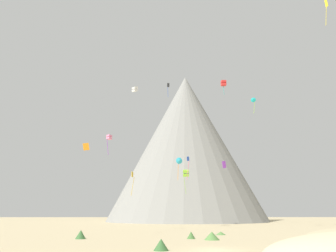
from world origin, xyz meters
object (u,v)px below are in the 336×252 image
object	(u,v)px
bush_near_left	(330,233)
kite_lime_low	(186,173)
kite_cyan_low	(179,161)
bush_far_left	(81,234)
kite_teal_high	(253,100)
rock_massif	(185,150)
kite_black_high	(168,87)
bush_mid_center	(221,233)
bush_ridge_crest	(191,235)
bush_low_patch	(212,236)
bush_far_right	(161,245)
kite_orange_low	(86,147)
kite_yellow_high	(326,7)
kite_red_high	(223,83)
kite_violet_low	(224,165)
kite_blue_low	(188,164)
kite_gold_low	(132,179)
kite_pink_mid	(109,138)
kite_white_high	(135,89)

from	to	relation	value
bush_near_left	kite_lime_low	size ratio (longest dim) A/B	0.38
bush_near_left	kite_cyan_low	xyz separation A→B (m)	(-20.66, 21.89, 13.47)
bush_far_left	kite_teal_high	distance (m)	55.03
rock_massif	kite_black_high	distance (m)	38.96
bush_mid_center	bush_ridge_crest	distance (m)	9.24
bush_low_patch	kite_lime_low	distance (m)	42.92
bush_far_right	bush_far_left	bearing A→B (deg)	125.98
kite_orange_low	bush_far_right	bearing A→B (deg)	-31.74
kite_cyan_low	kite_yellow_high	xyz separation A→B (m)	(25.32, -19.30, 24.76)
kite_cyan_low	kite_red_high	distance (m)	20.55
bush_far_left	kite_lime_low	world-z (taller)	kite_lime_low
bush_far_left	kite_violet_low	xyz separation A→B (m)	(20.59, 11.65, 10.43)
bush_mid_center	kite_lime_low	xyz separation A→B (m)	(-2.94, 31.55, 12.20)
bush_mid_center	kite_black_high	xyz separation A→B (m)	(-7.16, 37.56, 36.46)
bush_far_left	kite_cyan_low	bearing A→B (deg)	63.46
rock_massif	kite_teal_high	size ratio (longest dim) A/B	17.69
kite_blue_low	kite_red_high	bearing A→B (deg)	-145.06
kite_teal_high	kite_gold_low	bearing A→B (deg)	-133.61
rock_massif	kite_black_high	world-z (taller)	rock_massif
bush_far_right	kite_pink_mid	distance (m)	38.70
kite_black_high	kite_violet_low	bearing A→B (deg)	153.70
bush_low_patch	kite_black_high	world-z (taller)	kite_black_high
bush_far_left	kite_teal_high	size ratio (longest dim) A/B	0.34
kite_violet_low	kite_teal_high	xyz separation A→B (m)	(11.55, 22.36, 18.53)
kite_red_high	kite_pink_mid	xyz separation A→B (m)	(-23.95, -9.04, -14.53)
kite_cyan_low	kite_yellow_high	world-z (taller)	kite_yellow_high
kite_blue_low	kite_orange_low	world-z (taller)	kite_blue_low
bush_near_left	kite_black_high	bearing A→B (deg)	120.05
kite_violet_low	kite_black_high	xyz separation A→B (m)	(-8.73, 33.58, 25.72)
kite_cyan_low	kite_yellow_high	distance (m)	40.33
bush_low_patch	bush_far_right	bearing A→B (deg)	-117.05
kite_red_high	kite_orange_low	size ratio (longest dim) A/B	2.68
bush_far_left	bush_far_right	xyz separation A→B (m)	(10.21, -14.07, -0.03)
kite_cyan_low	kite_yellow_high	size ratio (longest dim) A/B	0.94
bush_ridge_crest	kite_pink_mid	distance (m)	29.13
bush_ridge_crest	bush_low_patch	distance (m)	3.07
kite_white_high	kite_orange_low	distance (m)	37.20
kite_blue_low	kite_white_high	size ratio (longest dim) A/B	2.98
bush_far_left	bush_near_left	bearing A→B (deg)	9.79
kite_violet_low	kite_gold_low	distance (m)	19.53
bush_mid_center	bush_near_left	size ratio (longest dim) A/B	0.68
bush_mid_center	kite_violet_low	world-z (taller)	kite_violet_low
kite_blue_low	kite_pink_mid	xyz separation A→B (m)	(-15.32, -4.57, 4.42)
kite_black_high	kite_pink_mid	world-z (taller)	kite_black_high
bush_near_left	kite_yellow_high	xyz separation A→B (m)	(4.66, 2.60, 38.24)
kite_cyan_low	kite_lime_low	bearing A→B (deg)	62.99
bush_ridge_crest	bush_far_left	size ratio (longest dim) A/B	0.82
kite_yellow_high	kite_black_high	world-z (taller)	kite_yellow_high
kite_violet_low	kite_teal_high	world-z (taller)	kite_teal_high
rock_massif	kite_orange_low	distance (m)	80.11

